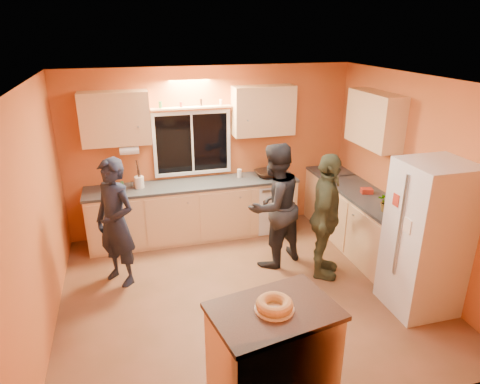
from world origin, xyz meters
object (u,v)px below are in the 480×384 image
object	(u,v)px
person_left	(116,223)
refrigerator	(427,238)
person_center	(274,206)
person_right	(326,217)
island	(273,357)

from	to	relation	value
person_left	refrigerator	bearing A→B (deg)	24.45
person_center	person_right	distance (m)	0.72
refrigerator	person_right	distance (m)	1.23
person_center	person_left	bearing A→B (deg)	-26.66
island	person_center	xyz separation A→B (m)	(0.82, 2.29, 0.37)
island	person_left	size ratio (longest dim) A/B	0.68
person_center	person_right	bearing A→B (deg)	114.09
person_left	person_right	bearing A→B (deg)	36.15
island	person_center	world-z (taller)	person_center
person_left	island	bearing A→B (deg)	-13.96
person_center	person_right	xyz separation A→B (m)	(0.54, -0.47, -0.02)
refrigerator	person_left	distance (m)	3.71
person_left	person_center	world-z (taller)	person_center
refrigerator	person_center	xyz separation A→B (m)	(-1.32, 1.41, -0.03)
person_right	person_center	bearing A→B (deg)	78.21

